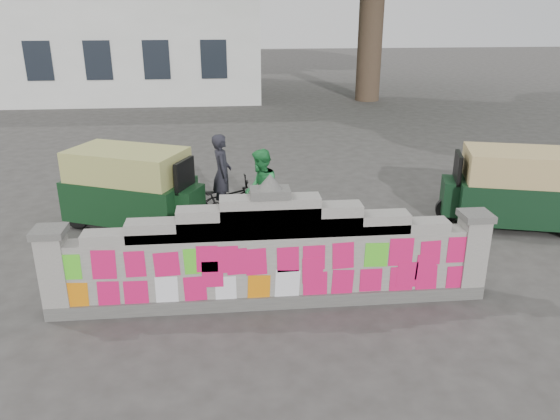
% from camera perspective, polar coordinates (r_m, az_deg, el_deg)
% --- Properties ---
extents(ground, '(100.00, 100.00, 0.00)m').
position_cam_1_polar(ground, '(8.25, -0.97, -9.69)').
color(ground, '#383533').
rests_on(ground, ground).
extents(parapet_wall, '(6.48, 0.44, 2.01)m').
position_cam_1_polar(parapet_wall, '(7.89, -1.00, -5.01)').
color(parapet_wall, '#4C4C49').
rests_on(parapet_wall, ground).
extents(building, '(16.00, 10.00, 8.90)m').
position_cam_1_polar(building, '(29.79, -19.27, 19.29)').
color(building, silver).
rests_on(building, ground).
extents(cyclist_bike, '(1.81, 0.75, 0.93)m').
position_cam_1_polar(cyclist_bike, '(11.06, -5.96, 0.99)').
color(cyclist_bike, black).
rests_on(cyclist_bike, ground).
extents(cyclist_rider, '(0.42, 0.60, 1.58)m').
position_cam_1_polar(cyclist_rider, '(10.96, -6.03, 2.58)').
color(cyclist_rider, black).
rests_on(cyclist_rider, ground).
extents(pedestrian, '(0.67, 0.83, 1.62)m').
position_cam_1_polar(pedestrian, '(10.52, -2.01, 2.03)').
color(pedestrian, green).
rests_on(pedestrian, ground).
extents(rickshaw_left, '(2.86, 2.14, 1.54)m').
position_cam_1_polar(rickshaw_left, '(11.19, -15.16, 2.39)').
color(rickshaw_left, black).
rests_on(rickshaw_left, ground).
extents(rickshaw_right, '(2.86, 1.89, 1.53)m').
position_cam_1_polar(rickshaw_right, '(11.73, 23.51, 2.19)').
color(rickshaw_right, black).
rests_on(rickshaw_right, ground).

